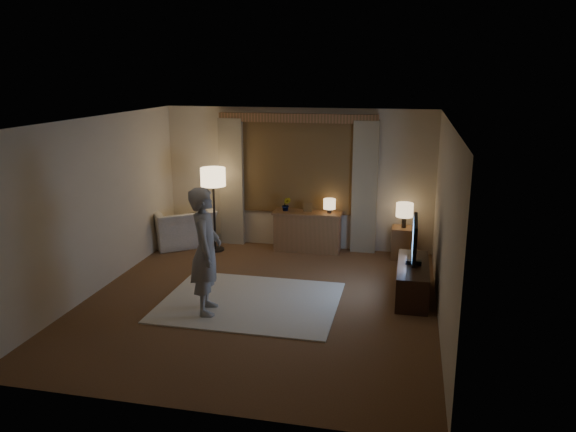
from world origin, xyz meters
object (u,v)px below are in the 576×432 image
(armchair, at_px, (182,227))
(tv_stand, at_px, (412,280))
(sideboard, at_px, (307,232))
(side_table, at_px, (403,243))
(person, at_px, (206,251))

(armchair, relative_size, tv_stand, 0.79)
(sideboard, bearing_deg, tv_stand, -43.67)
(sideboard, height_order, side_table, sideboard)
(side_table, bearing_deg, sideboard, 178.35)
(armchair, height_order, side_table, armchair)
(sideboard, relative_size, side_table, 2.14)
(sideboard, xyz_separation_m, tv_stand, (1.91, -1.82, -0.10))
(side_table, height_order, tv_stand, side_table)
(tv_stand, relative_size, person, 0.80)
(armchair, relative_size, person, 0.64)
(person, bearing_deg, sideboard, -30.54)
(tv_stand, bearing_deg, side_table, 95.65)
(tv_stand, height_order, person, person)
(side_table, relative_size, person, 0.32)
(sideboard, distance_m, armchair, 2.40)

